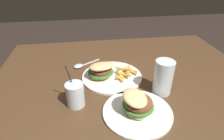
{
  "coord_description": "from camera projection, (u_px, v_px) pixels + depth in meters",
  "views": [
    {
      "loc": [
        0.19,
        0.61,
        1.29
      ],
      "look_at": [
        0.07,
        -0.19,
        0.8
      ],
      "focal_mm": 30.0,
      "sensor_mm": 36.0,
      "label": 1
    }
  ],
  "objects": [
    {
      "name": "spoon",
      "position": [
        80.0,
        66.0,
        1.06
      ],
      "size": [
        0.16,
        0.11,
        0.02
      ],
      "rotation": [
        0.0,
        0.0,
        0.55
      ],
      "color": "silver",
      "rests_on": "dining_table"
    },
    {
      "name": "meal_plate_far",
      "position": [
        137.0,
        107.0,
        0.73
      ],
      "size": [
        0.28,
        0.28,
        0.11
      ],
      "color": "white",
      "rests_on": "dining_table"
    },
    {
      "name": "beer_glass",
      "position": [
        163.0,
        78.0,
        0.83
      ],
      "size": [
        0.08,
        0.08,
        0.16
      ],
      "color": "silver",
      "rests_on": "dining_table"
    },
    {
      "name": "juice_glass",
      "position": [
        75.0,
        95.0,
        0.77
      ],
      "size": [
        0.07,
        0.07,
        0.18
      ],
      "color": "silver",
      "rests_on": "dining_table"
    },
    {
      "name": "meal_plate_near",
      "position": [
        107.0,
        73.0,
        0.95
      ],
      "size": [
        0.31,
        0.31,
        0.1
      ],
      "color": "white",
      "rests_on": "dining_table"
    },
    {
      "name": "dining_table",
      "position": [
        134.0,
        115.0,
        0.86
      ],
      "size": [
        1.36,
        1.41,
        0.76
      ],
      "color": "#4C331E",
      "rests_on": "ground_plane"
    }
  ]
}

